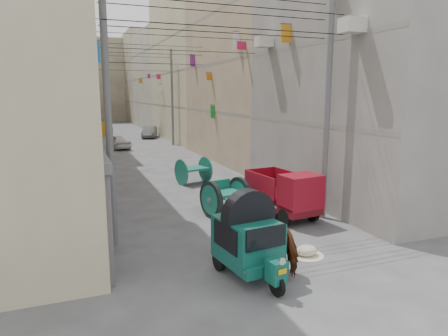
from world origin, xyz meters
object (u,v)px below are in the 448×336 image
feed_sack (307,251)px  distant_car_green (104,129)px  mini_truck (288,196)px  tonga_cart (226,197)px  auto_rickshaw (248,237)px  distant_car_grey (150,132)px  second_cart (193,170)px  distant_car_white (119,142)px  horse (276,237)px

feed_sack → distant_car_green: bearing=93.8°
distant_car_green → mini_truck: bearing=108.0°
tonga_cart → distant_car_green: (-1.71, 32.04, -0.12)m
distant_car_green → auto_rickshaw: bearing=102.5°
mini_truck → feed_sack: (-1.19, -3.11, -0.67)m
distant_car_grey → mini_truck: bearing=-74.1°
auto_rickshaw → feed_sack: 2.19m
tonga_cart → mini_truck: (1.91, -1.12, 0.11)m
second_cart → distant_car_white: second_cart is taller
second_cart → feed_sack: 9.70m
horse → distant_car_green: size_ratio=0.46×
distant_car_white → second_cart: bearing=89.6°
auto_rickshaw → tonga_cart: bearing=67.6°
mini_truck → tonga_cart: bearing=143.0°
mini_truck → feed_sack: size_ratio=5.39×
horse → second_cart: bearing=-111.3°
feed_sack → distant_car_green: distant_car_green is taller
tonga_cart → horse: 4.50m
mini_truck → distant_car_white: (-3.42, 20.87, -0.25)m
feed_sack → distant_car_grey: size_ratio=0.16×
tonga_cart → second_cart: bearing=72.3°
auto_rickshaw → tonga_cart: size_ratio=0.75×
second_cart → distant_car_grey: size_ratio=0.47×
mini_truck → distant_car_grey: size_ratio=0.89×
distant_car_grey → feed_sack: bearing=-76.2°
feed_sack → tonga_cart: bearing=99.6°
horse → distant_car_white: 24.26m
mini_truck → distant_car_white: bearing=92.7°
horse → tonga_cart: bearing=-111.5°
auto_rickshaw → distant_car_grey: 32.00m
tonga_cart → horse: (-0.39, -4.48, 0.08)m
second_cart → horse: size_ratio=0.91×
distant_car_white → tonga_cart: bearing=86.2°
second_cart → distant_car_white: size_ratio=0.51×
feed_sack → horse: (-1.11, -0.25, 0.63)m
second_cart → horse: 9.97m
tonga_cart → distant_car_grey: (2.33, 27.08, -0.11)m
feed_sack → distant_car_white: distant_car_white is taller
auto_rickshaw → second_cart: bearing=73.2°
mini_truck → distant_car_green: size_ratio=0.79×
second_cart → feed_sack: second_cart is taller
mini_truck → auto_rickshaw: bearing=-137.9°
distant_car_green → horse: bearing=103.9°
feed_sack → distant_car_white: 24.09m
horse → distant_car_white: (-1.12, 24.23, -0.22)m
auto_rickshaw → distant_car_green: size_ratio=0.59×
distant_car_grey → distant_car_green: bearing=145.9°
distant_car_grey → second_cart: bearing=-78.3°
auto_rickshaw → second_cart: 10.32m
horse → distant_car_white: size_ratio=0.56×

